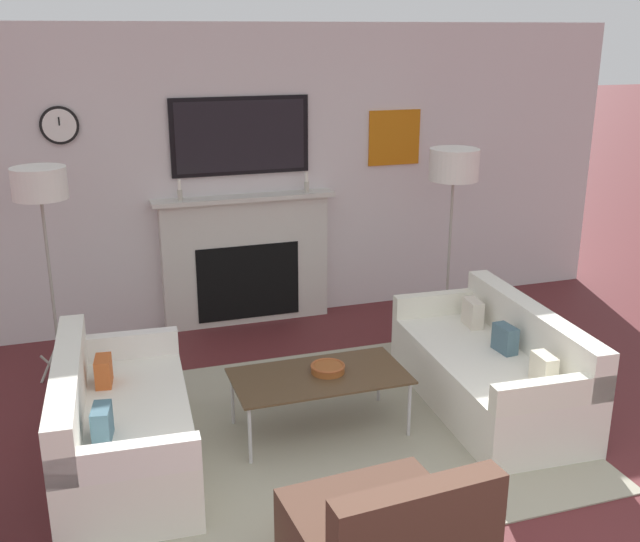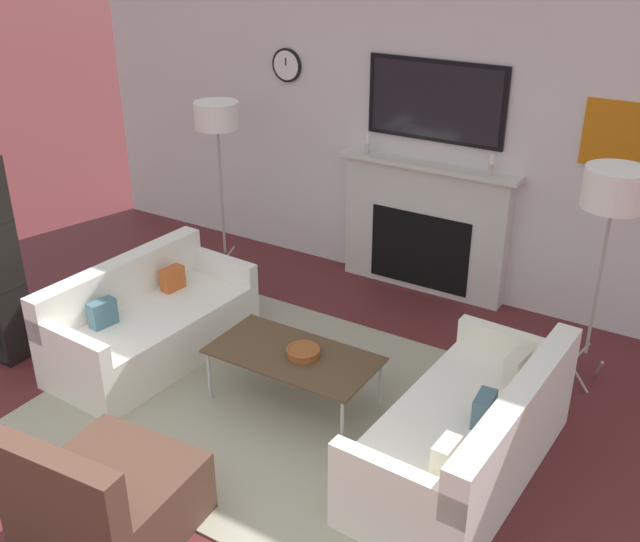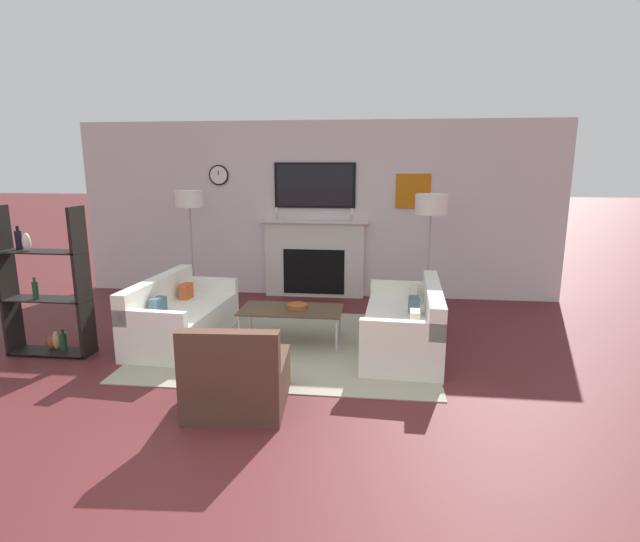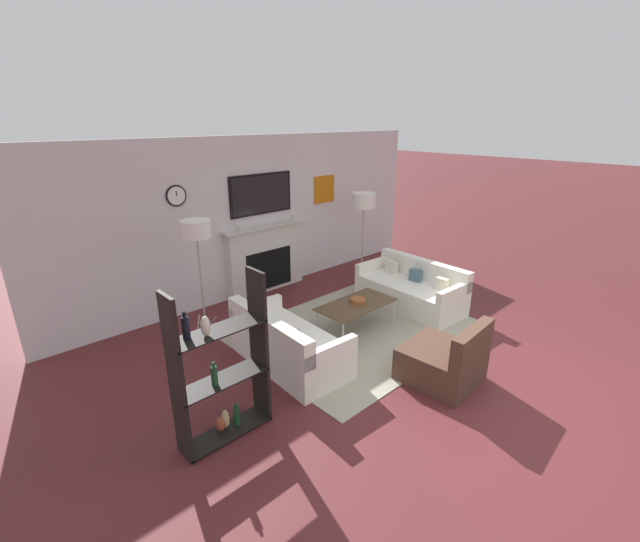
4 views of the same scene
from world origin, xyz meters
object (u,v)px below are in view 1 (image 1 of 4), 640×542
object	(u,v)px
couch_left	(119,428)
floor_lamp_left	(40,187)
couch_right	(493,371)
decorative_bowl	(328,368)
coffee_table	(319,378)
floor_lamp_right	(454,167)

from	to	relation	value
couch_left	floor_lamp_left	world-z (taller)	floor_lamp_left
couch_right	decorative_bowl	world-z (taller)	couch_right
floor_lamp_left	decorative_bowl	bearing A→B (deg)	-37.57
couch_left	couch_right	xyz separation A→B (m)	(2.64, -0.00, 0.00)
coffee_table	floor_lamp_left	xyz separation A→B (m)	(-1.69, 1.37, 1.15)
couch_right	coffee_table	distance (m)	1.32
coffee_table	decorative_bowl	world-z (taller)	decorative_bowl
floor_lamp_right	floor_lamp_left	bearing A→B (deg)	-180.00
coffee_table	decorative_bowl	xyz separation A→B (m)	(0.07, 0.02, 0.06)
floor_lamp_right	decorative_bowl	bearing A→B (deg)	-139.91
floor_lamp_right	couch_left	bearing A→B (deg)	-154.78
decorative_bowl	floor_lamp_left	distance (m)	2.47
couch_left	coffee_table	xyz separation A→B (m)	(1.33, 0.04, 0.12)
couch_left	floor_lamp_right	bearing A→B (deg)	25.22
couch_left	couch_right	distance (m)	2.64
couch_right	coffee_table	bearing A→B (deg)	178.12
floor_lamp_left	coffee_table	bearing A→B (deg)	-39.12
coffee_table	floor_lamp_left	bearing A→B (deg)	140.88
couch_right	decorative_bowl	size ratio (longest dim) A/B	7.53
couch_right	floor_lamp_right	bearing A→B (deg)	75.70
floor_lamp_left	floor_lamp_right	world-z (taller)	floor_lamp_left
couch_left	floor_lamp_right	xyz separation A→B (m)	(3.00, 1.41, 1.24)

